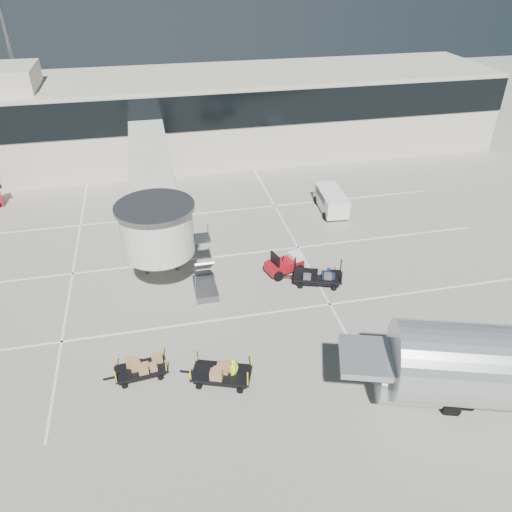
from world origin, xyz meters
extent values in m
plane|color=#A9A697|center=(0.00, 0.00, 0.00)|extent=(140.00, 140.00, 0.00)
cube|color=white|center=(0.00, 2.00, 0.01)|extent=(40.00, 0.15, 0.02)
cube|color=white|center=(0.00, 9.00, 0.01)|extent=(40.00, 0.15, 0.02)
cube|color=white|center=(0.00, 16.00, 0.01)|extent=(40.00, 0.15, 0.02)
cube|color=white|center=(6.00, 10.00, 0.01)|extent=(0.15, 30.00, 0.02)
cube|color=white|center=(-10.00, 10.00, 0.01)|extent=(0.15, 30.00, 0.02)
cube|color=beige|center=(0.00, 30.00, 4.00)|extent=(64.00, 12.00, 8.00)
cube|color=black|center=(0.00, 23.95, 6.00)|extent=(64.00, 0.12, 3.20)
cylinder|color=slate|center=(-16.00, 34.00, 7.50)|extent=(0.36, 0.36, 15.00)
cube|color=silver|center=(-4.00, 15.00, 4.30)|extent=(3.00, 18.00, 2.80)
cylinder|color=silver|center=(-4.00, 6.00, 4.30)|extent=(4.40, 4.40, 3.00)
cylinder|color=slate|center=(-4.00, 6.00, 5.90)|extent=(4.80, 4.80, 0.25)
cylinder|color=slate|center=(-5.00, 8.00, 1.45)|extent=(0.28, 0.28, 2.90)
cylinder|color=slate|center=(-3.00, 8.00, 1.45)|extent=(0.28, 0.28, 2.90)
cylinder|color=slate|center=(-5.00, 15.00, 1.45)|extent=(0.28, 0.28, 2.90)
cylinder|color=slate|center=(-3.00, 15.00, 1.45)|extent=(0.28, 0.28, 2.90)
cylinder|color=slate|center=(-5.00, 22.00, 1.45)|extent=(0.28, 0.28, 2.90)
cylinder|color=slate|center=(-3.00, 22.00, 1.45)|extent=(0.28, 0.28, 2.90)
cube|color=slate|center=(-1.40, 5.00, 0.25)|extent=(1.40, 2.60, 0.50)
cube|color=slate|center=(-1.40, 5.60, 1.60)|extent=(1.20, 2.60, 2.06)
cube|color=slate|center=(-1.40, 7.00, 2.85)|extent=(1.40, 1.20, 0.12)
cube|color=maroon|center=(4.14, 6.09, 0.57)|extent=(2.74, 1.88, 0.63)
cube|color=white|center=(5.03, 6.36, 0.99)|extent=(1.03, 1.31, 0.36)
cube|color=black|center=(3.44, 5.87, 1.20)|extent=(0.42, 1.03, 0.94)
cylinder|color=black|center=(3.54, 5.19, 0.33)|extent=(0.71, 0.44, 0.67)
cylinder|color=black|center=(3.14, 6.49, 0.33)|extent=(0.71, 0.44, 0.67)
cylinder|color=black|center=(5.13, 5.68, 0.33)|extent=(0.71, 0.44, 0.67)
cylinder|color=black|center=(4.74, 6.98, 0.33)|extent=(0.71, 0.44, 0.67)
cube|color=black|center=(5.95, 4.36, 0.57)|extent=(3.47, 2.49, 0.13)
cube|color=black|center=(5.95, 4.36, 0.39)|extent=(3.09, 2.16, 0.26)
cube|color=black|center=(4.13, 4.98, 0.42)|extent=(0.72, 0.31, 0.08)
cylinder|color=black|center=(4.69, 4.04, 0.18)|extent=(0.38, 0.25, 0.35)
cylinder|color=black|center=(5.14, 5.38, 0.18)|extent=(0.38, 0.25, 0.35)
cylinder|color=black|center=(6.77, 3.34, 0.18)|extent=(0.38, 0.25, 0.35)
cylinder|color=black|center=(7.22, 4.67, 0.18)|extent=(0.38, 0.25, 0.35)
cylinder|color=black|center=(4.31, 4.17, 1.04)|extent=(0.07, 0.07, 0.94)
cylinder|color=black|center=(4.76, 5.51, 1.04)|extent=(0.07, 0.07, 0.94)
cylinder|color=black|center=(7.15, 3.21, 1.04)|extent=(0.07, 0.07, 0.94)
cylinder|color=black|center=(7.60, 4.54, 1.04)|extent=(0.07, 0.07, 0.94)
cube|color=#4B4C50|center=(5.50, 4.99, 0.86)|extent=(0.62, 0.50, 0.45)
cube|color=maroon|center=(6.66, 4.45, 0.84)|extent=(0.52, 0.51, 0.41)
cube|color=#121D38|center=(5.92, 4.34, 0.82)|extent=(0.50, 0.48, 0.37)
cube|color=maroon|center=(4.82, 4.39, 0.77)|extent=(0.48, 0.48, 0.27)
cube|color=#4B4C50|center=(6.12, 4.76, 0.85)|extent=(0.59, 0.52, 0.43)
cube|color=maroon|center=(6.20, 4.71, 0.77)|extent=(0.62, 0.45, 0.26)
cube|color=#997E53|center=(6.73, 4.35, 0.83)|extent=(0.60, 0.46, 0.39)
cube|color=maroon|center=(6.34, 4.57, 0.86)|extent=(0.50, 0.45, 0.44)
cube|color=black|center=(-1.59, -2.88, 0.55)|extent=(3.34, 2.44, 0.12)
cube|color=black|center=(-1.59, -2.88, 0.37)|extent=(2.98, 2.13, 0.25)
cube|color=black|center=(-3.33, -2.25, 0.40)|extent=(0.69, 0.32, 0.08)
cylinder|color=black|center=(-2.81, -3.16, 0.17)|extent=(0.37, 0.25, 0.34)
cylinder|color=black|center=(-2.35, -1.89, 0.17)|extent=(0.37, 0.25, 0.34)
cylinder|color=black|center=(-0.83, -3.88, 0.17)|extent=(0.37, 0.25, 0.34)
cylinder|color=black|center=(-0.37, -2.61, 0.17)|extent=(0.37, 0.25, 0.34)
cylinder|color=yellow|center=(-3.18, -3.03, 1.00)|extent=(0.07, 0.07, 0.90)
cylinder|color=yellow|center=(-2.72, -1.75, 1.00)|extent=(0.07, 0.07, 0.90)
cylinder|color=yellow|center=(-0.46, -4.01, 1.00)|extent=(0.07, 0.07, 0.90)
cylinder|color=yellow|center=(0.00, -2.74, 1.00)|extent=(0.07, 0.07, 0.90)
cube|color=#AB7952|center=(-2.34, -2.20, 0.81)|extent=(0.60, 0.57, 0.39)
cube|color=#AB7952|center=(-2.48, -2.30, 0.89)|extent=(0.69, 0.68, 0.55)
cube|color=#AB7952|center=(-1.10, -3.52, 0.81)|extent=(0.67, 0.68, 0.40)
cube|color=#AB7952|center=(-1.20, -2.84, 0.87)|extent=(0.71, 0.59, 0.52)
cube|color=#AB7952|center=(-1.49, -2.84, 0.87)|extent=(0.71, 0.67, 0.52)
cube|color=#AB7952|center=(-1.92, -3.01, 0.86)|extent=(0.73, 0.59, 0.49)
cube|color=#AB7952|center=(-1.82, -3.29, 0.82)|extent=(0.75, 0.70, 0.41)
cube|color=#AB7952|center=(-2.32, -2.59, 0.83)|extent=(0.54, 0.55, 0.44)
cube|color=black|center=(-5.64, -1.63, 0.48)|extent=(2.74, 1.58, 0.10)
cube|color=black|center=(-5.64, -1.63, 0.32)|extent=(2.46, 1.35, 0.22)
cube|color=black|center=(-7.24, -1.80, 0.35)|extent=(0.61, 0.13, 0.07)
cylinder|color=black|center=(-6.48, -2.31, 0.15)|extent=(0.31, 0.15, 0.30)
cylinder|color=black|center=(-6.61, -1.14, 0.15)|extent=(0.31, 0.15, 0.30)
cylinder|color=black|center=(-4.66, -2.12, 0.15)|extent=(0.31, 0.15, 0.30)
cylinder|color=black|center=(-4.79, -0.95, 0.15)|extent=(0.31, 0.15, 0.30)
cylinder|color=yellow|center=(-6.82, -2.35, 0.87)|extent=(0.06, 0.06, 0.78)
cylinder|color=yellow|center=(-6.95, -1.18, 0.87)|extent=(0.06, 0.06, 0.78)
cylinder|color=yellow|center=(-4.33, -2.08, 0.87)|extent=(0.06, 0.06, 0.78)
cylinder|color=yellow|center=(-4.45, -0.91, 0.87)|extent=(0.06, 0.06, 0.78)
cube|color=#AB7952|center=(-5.14, -1.35, 0.73)|extent=(0.41, 0.50, 0.39)
cube|color=#AB7952|center=(-5.00, -1.23, 0.72)|extent=(0.58, 0.45, 0.39)
cube|color=#AB7952|center=(-5.34, -1.49, 0.70)|extent=(0.39, 0.43, 0.33)
cube|color=#AB7952|center=(-6.54, -1.63, 0.71)|extent=(0.42, 0.48, 0.35)
cube|color=#AB7952|center=(-4.92, -1.37, 0.76)|extent=(0.44, 0.41, 0.46)
cube|color=#AB7952|center=(-5.26, -1.36, 0.76)|extent=(0.41, 0.39, 0.46)
cube|color=#AB7952|center=(-5.23, -1.29, 0.68)|extent=(0.60, 0.41, 0.31)
imported|color=#CAFF1A|center=(-0.98, -3.10, 0.77)|extent=(0.67, 0.62, 1.53)
cube|color=white|center=(10.37, 14.17, 0.99)|extent=(2.13, 4.62, 1.46)
cube|color=white|center=(10.51, 16.18, 0.70)|extent=(1.77, 0.63, 0.85)
cube|color=black|center=(10.39, 14.36, 1.36)|extent=(2.04, 2.94, 0.58)
cylinder|color=black|center=(9.38, 12.73, 0.32)|extent=(0.27, 0.65, 0.64)
cylinder|color=black|center=(11.16, 12.61, 0.32)|extent=(0.27, 0.65, 0.64)
cylinder|color=black|center=(9.58, 15.73, 0.32)|extent=(0.27, 0.65, 0.64)
cylinder|color=black|center=(11.37, 15.61, 0.32)|extent=(0.27, 0.65, 0.64)
cube|color=silver|center=(8.27, -6.75, 2.90)|extent=(10.01, 5.55, 0.34)
cylinder|color=silver|center=(6.89, -6.30, 1.50)|extent=(3.44, 3.01, 2.22)
cube|color=silver|center=(6.89, -6.30, 2.36)|extent=(0.81, 0.47, 1.06)
cylinder|color=slate|center=(9.65, -7.19, 0.53)|extent=(0.29, 0.29, 1.06)
cylinder|color=black|center=(9.65, -7.19, 0.29)|extent=(0.92, 0.56, 0.87)
cylinder|color=slate|center=(8.79, -7.32, 0.77)|extent=(0.27, 0.27, 1.54)
cylinder|color=black|center=(8.79, -7.32, 0.29)|extent=(0.92, 0.56, 0.87)
camera|label=1|loc=(-3.80, -21.12, 19.22)|focal=35.00mm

